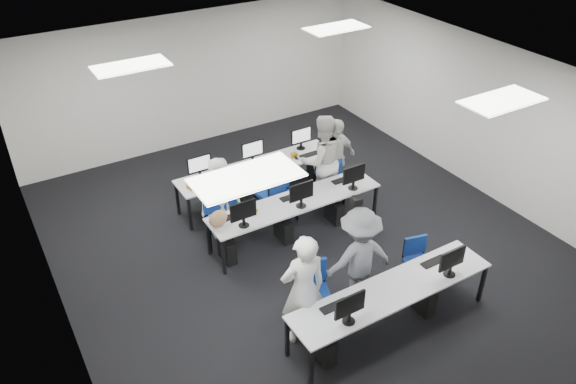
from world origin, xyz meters
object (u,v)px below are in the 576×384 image
photographer (359,258)px  chair_0 (313,304)px  chair_6 (271,202)px  student_0 (303,290)px  chair_4 (332,188)px  chair_3 (283,204)px  student_2 (220,197)px  chair_7 (328,183)px  chair_1 (417,271)px  chair_2 (219,230)px  student_3 (334,159)px  desk_mid (296,203)px  student_1 (322,160)px  desk_front (392,292)px  chair_5 (226,213)px

photographer → chair_0: bearing=10.5°
chair_6 → student_0: size_ratio=0.49×
chair_6 → student_0: 3.18m
chair_0 → chair_4: chair_0 is taller
chair_3 → student_2: 1.30m
chair_7 → student_0: 3.83m
chair_1 → chair_2: chair_2 is taller
student_3 → student_2: bearing=174.9°
student_0 → chair_4: bearing=-123.2°
student_2 → photographer: photographer is taller
desk_mid → photographer: bearing=-92.4°
student_2 → photographer: 2.85m
desk_mid → student_3: 1.49m
chair_2 → student_0: bearing=-76.1°
student_1 → desk_front: bearing=83.4°
photographer → chair_4: bearing=-108.2°
desk_front → student_3: bearing=68.4°
chair_1 → student_3: 2.88m
desk_front → chair_3: bearing=87.9°
chair_0 → chair_6: size_ratio=1.12×
chair_2 → chair_3: (1.38, 0.11, -0.01)m
chair_0 → chair_3: 2.73m
chair_3 → chair_4: (1.12, 0.00, 0.00)m
chair_1 → student_1: size_ratio=0.45×
desk_front → chair_7: size_ratio=3.49×
chair_0 → chair_5: bearing=112.1°
chair_6 → student_2: (-1.03, -0.03, 0.47)m
student_2 → photographer: (1.00, -2.66, 0.09)m
chair_4 → chair_6: size_ratio=0.96×
chair_2 → chair_7: 2.51m
chair_6 → desk_mid: bearing=-96.9°
chair_2 → photographer: size_ratio=0.52×
chair_7 → chair_2: bearing=-154.0°
photographer → chair_5: bearing=-63.9°
desk_front → chair_6: bearing=90.9°
chair_5 → chair_7: size_ratio=0.91×
chair_4 → chair_7: bearing=109.8°
chair_7 → photographer: photographer is taller
student_3 → desk_front: bearing=-115.3°
desk_front → chair_4: 3.47m
chair_1 → student_2: bearing=139.4°
chair_5 → student_2: 0.53m
chair_3 → student_1: student_1 is taller
student_2 → student_0: bearing=-79.9°
chair_1 → chair_5: size_ratio=0.98×
desk_mid → chair_2: bearing=158.1°
desk_front → student_2: bearing=107.8°
student_0 → chair_2: bearing=-80.0°
chair_7 → desk_mid: bearing=-127.8°
chair_7 → student_2: size_ratio=0.61×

